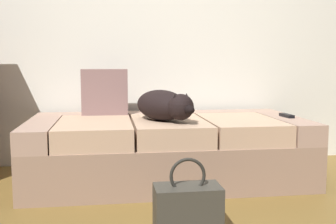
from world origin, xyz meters
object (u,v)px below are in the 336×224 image
object	(u,v)px
tv_remote	(287,116)
throw_pillow	(105,92)
dog_dark	(164,105)
couch	(167,149)
handbag	(188,209)

from	to	relation	value
tv_remote	throw_pillow	world-z (taller)	throw_pillow
dog_dark	throw_pillow	size ratio (longest dim) A/B	1.68
tv_remote	throw_pillow	bearing A→B (deg)	161.00
dog_dark	throw_pillow	bearing A→B (deg)	135.13
couch	throw_pillow	world-z (taller)	throw_pillow
dog_dark	throw_pillow	xyz separation A→B (m)	(-0.40, 0.40, 0.07)
throw_pillow	handbag	distance (m)	1.38
couch	dog_dark	size ratio (longest dim) A/B	3.33
tv_remote	handbag	world-z (taller)	tv_remote
throw_pillow	couch	bearing A→B (deg)	-32.31
couch	throw_pillow	xyz separation A→B (m)	(-0.43, 0.27, 0.39)
tv_remote	handbag	distance (m)	1.30
tv_remote	throw_pillow	size ratio (longest dim) A/B	0.44
dog_dark	throw_pillow	distance (m)	0.57
couch	throw_pillow	size ratio (longest dim) A/B	5.59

